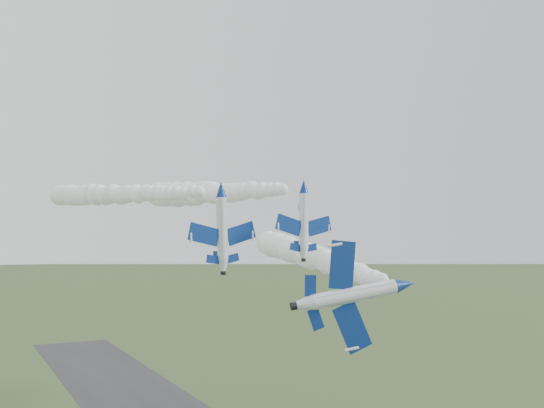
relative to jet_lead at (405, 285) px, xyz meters
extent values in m
cylinder|color=white|center=(-0.02, 0.13, -0.01)|extent=(4.15, 9.46, 1.90)
cone|color=navy|center=(-1.48, -5.55, -0.01)|extent=(2.45, 2.83, 1.90)
cone|color=white|center=(1.38, 5.58, -0.01)|extent=(2.34, 2.40, 1.90)
cylinder|color=black|center=(1.65, 6.66, -0.01)|extent=(1.10, 0.88, 0.96)
ellipsoid|color=black|center=(-0.02, -2.34, 0.09)|extent=(2.02, 3.40, 1.27)
cube|color=navy|center=(-0.47, 1.15, 3.24)|extent=(1.59, 2.81, 5.04)
cube|color=navy|center=(0.55, 0.89, -3.31)|extent=(1.59, 2.81, 5.04)
cube|color=navy|center=(0.86, 4.69, 1.74)|extent=(0.75, 1.29, 2.20)
cube|color=navy|center=(1.41, 4.55, -1.75)|extent=(0.75, 1.29, 2.20)
cube|color=navy|center=(2.44, 4.01, 0.22)|extent=(2.79, 2.31, 0.52)
cylinder|color=white|center=(-9.97, 27.89, 12.14)|extent=(3.10, 8.88, 1.62)
cone|color=navy|center=(-9.02, 22.46, 12.14)|extent=(1.99, 2.53, 1.62)
cone|color=white|center=(-10.89, 33.11, 12.14)|extent=(1.92, 2.12, 1.62)
cylinder|color=black|center=(-11.07, 34.13, 12.14)|extent=(0.91, 0.76, 0.82)
ellipsoid|color=black|center=(-9.60, 25.67, 12.73)|extent=(1.58, 3.14, 1.08)
cube|color=navy|center=(-13.18, 28.17, 11.87)|extent=(5.14, 3.29, 0.32)
cube|color=navy|center=(-7.04, 29.25, 12.10)|extent=(5.14, 3.29, 0.32)
cube|color=navy|center=(-12.36, 31.90, 12.08)|extent=(2.25, 1.49, 0.18)
cube|color=navy|center=(-9.09, 32.48, 12.20)|extent=(2.25, 1.49, 0.18)
cube|color=navy|center=(-10.73, 31.93, 13.49)|extent=(0.49, 1.67, 2.29)
cylinder|color=white|center=(2.73, 26.19, 12.98)|extent=(2.50, 8.19, 1.45)
cone|color=navy|center=(3.40, 21.15, 12.98)|extent=(1.72, 2.29, 1.45)
cone|color=white|center=(2.09, 31.05, 12.98)|extent=(1.67, 1.90, 1.45)
cylinder|color=black|center=(1.96, 32.00, 12.98)|extent=(0.81, 0.67, 0.74)
ellipsoid|color=black|center=(3.01, 24.14, 13.52)|extent=(1.32, 2.87, 0.97)
cube|color=navy|center=(-0.23, 26.58, 12.86)|extent=(4.68, 2.87, 0.17)
cube|color=navy|center=(5.48, 27.33, 12.81)|extent=(4.68, 2.87, 0.17)
cube|color=navy|center=(0.68, 29.99, 12.99)|extent=(2.04, 1.30, 0.11)
cube|color=navy|center=(3.72, 30.40, 12.96)|extent=(2.04, 1.30, 0.11)
cube|color=navy|center=(2.24, 29.97, 14.22)|extent=(0.33, 1.54, 2.11)
camera|label=1|loc=(-43.30, -51.77, 4.47)|focal=40.00mm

